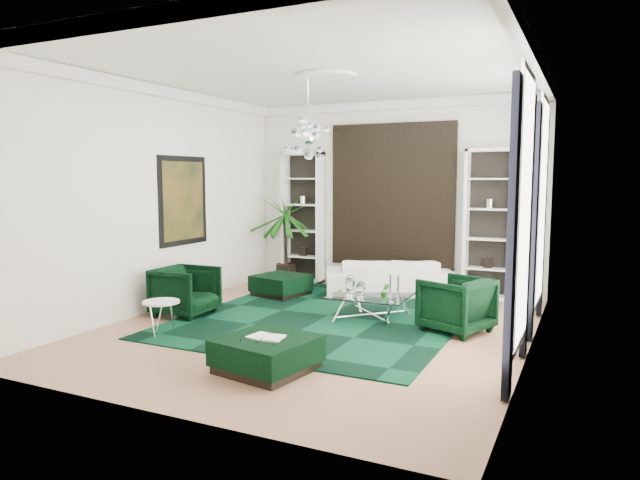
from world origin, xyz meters
The scene contains 30 objects.
floor centered at (0.00, 0.00, -0.01)m, with size 6.00×7.00×0.02m, color tan.
ceiling centered at (0.00, 0.00, 3.81)m, with size 6.00×7.00×0.02m, color white.
wall_back centered at (0.00, 3.51, 1.90)m, with size 6.00×0.02×3.80m, color white.
wall_front centered at (0.00, -3.51, 1.90)m, with size 6.00×0.02×3.80m, color white.
wall_left centered at (-3.01, 0.00, 1.90)m, with size 0.02×7.00×3.80m, color white.
wall_right centered at (3.01, 0.00, 1.90)m, with size 0.02×7.00×3.80m, color white.
crown_molding centered at (0.00, 0.00, 3.70)m, with size 6.00×7.00×0.18m, color white, non-canonical shape.
ceiling_medallion centered at (0.00, 0.30, 3.77)m, with size 0.90×0.90×0.05m, color white.
tapestry centered at (0.00, 3.46, 1.90)m, with size 2.50×0.06×2.80m, color black.
shelving_left centered at (-1.95, 3.31, 1.40)m, with size 0.90×0.38×2.80m, color white, non-canonical shape.
shelving_right centered at (1.95, 3.31, 1.40)m, with size 0.90×0.38×2.80m, color white, non-canonical shape.
painting centered at (-2.97, 0.60, 1.85)m, with size 0.04×1.30×1.60m, color black.
window_near centered at (2.99, -0.90, 1.90)m, with size 0.03×1.10×2.90m, color white.
curtain_near_a centered at (2.96, -1.68, 1.65)m, with size 0.07×0.30×3.25m, color black.
curtain_near_b centered at (2.96, -0.12, 1.65)m, with size 0.07×0.30×3.25m, color black.
window_far centered at (2.99, 1.50, 1.90)m, with size 0.03×1.10×2.90m, color white.
curtain_far_a centered at (2.96, 0.72, 1.65)m, with size 0.07×0.30×3.25m, color black.
curtain_far_b centered at (2.96, 2.28, 1.65)m, with size 0.07×0.30×3.25m, color black.
rug centered at (-0.15, 0.72, 0.01)m, with size 4.20×5.00×0.02m, color black.
sofa centered at (0.16, 2.82, 0.35)m, with size 2.39×0.94×0.70m, color white.
armchair_left centered at (-2.31, -0.24, 0.41)m, with size 0.87×0.89×0.81m, color black.
armchair_right centered at (1.93, 0.68, 0.41)m, with size 0.87×0.89×0.81m, color black.
coffee_table centered at (0.55, 0.86, 0.21)m, with size 1.20×1.20×0.41m, color white, non-canonical shape.
ottoman_side centered at (-1.66, 1.82, 0.20)m, with size 0.90×0.90×0.40m, color black.
ottoman_front centered at (0.29, -2.00, 0.20)m, with size 1.00×1.00×0.40m, color black.
book centered at (0.29, -2.00, 0.42)m, with size 0.42×0.28×0.03m, color white.
side_table centered at (-1.83, -1.37, 0.25)m, with size 0.52×0.52×0.50m, color white.
palm centered at (-2.29, 3.14, 1.20)m, with size 1.50×1.50×2.40m, color #1A5916, non-canonical shape.
chandelier centered at (-0.21, 0.09, 2.85)m, with size 0.80×0.80×0.72m, color white, non-canonical shape.
table_plant centered at (0.85, 0.61, 0.53)m, with size 0.13×0.11×0.24m, color #1A5916.
Camera 1 is at (3.66, -7.60, 2.27)m, focal length 32.00 mm.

